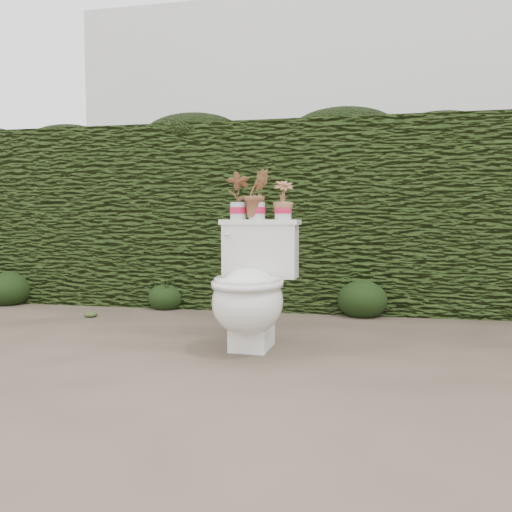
% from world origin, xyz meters
% --- Properties ---
extents(ground, '(60.00, 60.00, 0.00)m').
position_xyz_m(ground, '(0.00, 0.00, 0.00)').
color(ground, '#6F5E4C').
rests_on(ground, ground).
extents(hedge, '(8.00, 1.00, 1.60)m').
position_xyz_m(hedge, '(0.00, 1.60, 0.80)').
color(hedge, '#314617').
rests_on(hedge, ground).
extents(house_wall, '(8.00, 3.50, 4.00)m').
position_xyz_m(house_wall, '(0.60, 6.00, 2.00)').
color(house_wall, silver).
rests_on(house_wall, ground).
extents(toilet, '(0.51, 0.70, 0.78)m').
position_xyz_m(toilet, '(0.14, -0.09, 0.36)').
color(toilet, white).
rests_on(toilet, ground).
extents(potted_plant_left, '(0.16, 0.11, 0.29)m').
position_xyz_m(potted_plant_left, '(0.00, 0.15, 0.92)').
color(potted_plant_left, '#2F6820').
rests_on(potted_plant_left, toilet).
extents(potted_plant_center, '(0.21, 0.20, 0.30)m').
position_xyz_m(potted_plant_center, '(0.12, 0.15, 0.93)').
color(potted_plant_center, '#2F6820').
rests_on(potted_plant_center, toilet).
extents(potted_plant_right, '(0.16, 0.16, 0.23)m').
position_xyz_m(potted_plant_right, '(0.29, 0.14, 0.89)').
color(potted_plant_right, '#2F6820').
rests_on(potted_plant_right, toilet).
extents(liriope_clump_0, '(0.41, 0.41, 0.33)m').
position_xyz_m(liriope_clump_0, '(-2.40, 1.06, 0.16)').
color(liriope_clump_0, black).
rests_on(liriope_clump_0, ground).
extents(liriope_clump_1, '(0.31, 0.31, 0.25)m').
position_xyz_m(liriope_clump_1, '(-0.88, 1.12, 0.12)').
color(liriope_clump_1, black).
rests_on(liriope_clump_1, ground).
extents(liriope_clump_2, '(0.40, 0.40, 0.32)m').
position_xyz_m(liriope_clump_2, '(0.80, 1.11, 0.16)').
color(liriope_clump_2, black).
rests_on(liriope_clump_2, ground).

